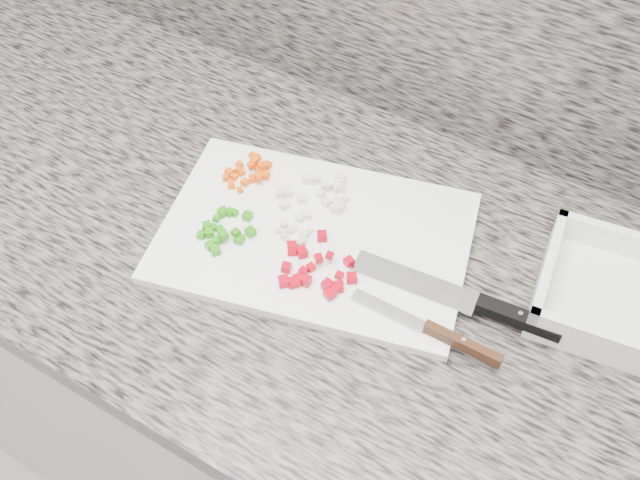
# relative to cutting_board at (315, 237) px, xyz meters

# --- Properties ---
(cabinet) EXTENTS (3.92, 0.62, 0.86)m
(cabinet) POSITION_rel_cutting_board_xyz_m (-0.01, -0.01, -0.48)
(cabinet) COLOR silver
(cabinet) RESTS_ON ground
(countertop) EXTENTS (3.96, 0.64, 0.04)m
(countertop) POSITION_rel_cutting_board_xyz_m (-0.01, -0.01, -0.03)
(countertop) COLOR #655F59
(countertop) RESTS_ON cabinet
(cutting_board) EXTENTS (0.46, 0.36, 0.01)m
(cutting_board) POSITION_rel_cutting_board_xyz_m (0.00, 0.00, 0.00)
(cutting_board) COLOR white
(cutting_board) RESTS_ON countertop
(carrot_pile) EXTENTS (0.06, 0.08, 0.02)m
(carrot_pile) POSITION_rel_cutting_board_xyz_m (-0.14, 0.05, 0.01)
(carrot_pile) COLOR #F05105
(carrot_pile) RESTS_ON cutting_board
(onion_pile) EXTENTS (0.10, 0.10, 0.01)m
(onion_pile) POSITION_rel_cutting_board_xyz_m (-0.03, 0.06, 0.01)
(onion_pile) COLOR silver
(onion_pile) RESTS_ON cutting_board
(green_pepper_pile) EXTENTS (0.07, 0.09, 0.02)m
(green_pepper_pile) POSITION_rel_cutting_board_xyz_m (-0.11, -0.06, 0.01)
(green_pepper_pile) COLOR #26890C
(green_pepper_pile) RESTS_ON cutting_board
(red_pepper_pile) EXTENTS (0.11, 0.11, 0.02)m
(red_pepper_pile) POSITION_rel_cutting_board_xyz_m (0.03, -0.06, 0.01)
(red_pepper_pile) COLOR #B80212
(red_pepper_pile) RESTS_ON cutting_board
(garlic_pile) EXTENTS (0.05, 0.05, 0.01)m
(garlic_pile) POSITION_rel_cutting_board_xyz_m (-0.02, -0.02, 0.01)
(garlic_pile) COLOR beige
(garlic_pile) RESTS_ON cutting_board
(chef_knife) EXTENTS (0.27, 0.05, 0.02)m
(chef_knife) POSITION_rel_cutting_board_xyz_m (0.24, 0.00, 0.01)
(chef_knife) COLOR silver
(chef_knife) RESTS_ON cutting_board
(paring_knife) EXTENTS (0.20, 0.02, 0.02)m
(paring_knife) POSITION_rel_cutting_board_xyz_m (0.21, -0.06, 0.01)
(paring_knife) COLOR silver
(paring_knife) RESTS_ON cutting_board
(tray) EXTENTS (0.27, 0.21, 0.05)m
(tray) POSITION_rel_cutting_board_xyz_m (0.40, 0.10, 0.01)
(tray) COLOR white
(tray) RESTS_ON countertop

